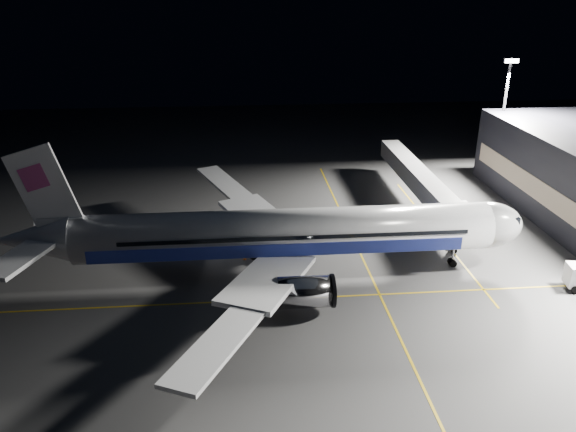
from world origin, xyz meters
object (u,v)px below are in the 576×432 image
Objects in this scene: airliner at (276,234)px; baggage_tug at (213,221)px; floodlight_mast_north at (504,109)px; safety_cone_c at (220,240)px; safety_cone_b at (245,257)px; jet_bridge at (422,182)px; safety_cone_a at (235,242)px.

baggage_tug is at bearing 118.44° from airliner.
floodlight_mast_north reaches higher than safety_cone_c.
baggage_tug is (-49.08, -17.21, -11.50)m from floodlight_mast_north.
safety_cone_b is at bearing -148.02° from floodlight_mast_north.
floodlight_mast_north is 53.27m from baggage_tug.
jet_bridge reaches higher than safety_cone_c.
baggage_tug is at bearing 115.82° from safety_cone_a.
safety_cone_b is (4.26, -10.78, -0.54)m from baggage_tug.
safety_cone_a is 1.19× the size of safety_cone_c.
floodlight_mast_north is 54.19m from safety_cone_b.
safety_cone_a is (-46.04, -23.49, -12.05)m from floodlight_mast_north.
floodlight_mast_north is 53.07m from safety_cone_a.
safety_cone_b is (-44.82, -27.99, -12.04)m from floodlight_mast_north.
floodlight_mast_north reaches higher than airliner.
baggage_tug is at bearing -173.98° from jet_bridge.
safety_cone_a is at bearing 105.19° from safety_cone_b.
safety_cone_b is at bearing -74.81° from safety_cone_a.
floodlight_mast_north reaches higher than jet_bridge.
safety_cone_c is at bearing 154.49° from safety_cone_a.
jet_bridge is 30.58m from safety_cone_b.
safety_cone_b is 1.23× the size of safety_cone_c.
safety_cone_b is at bearing 133.11° from airliner.
baggage_tug is at bearing 101.42° from safety_cone_c.
safety_cone_a is 2.17m from safety_cone_c.
jet_bridge is at bearing 27.66° from safety_cone_b.
safety_cone_a is at bearing -152.97° from floodlight_mast_north.
jet_bridge is at bearing 18.82° from safety_cone_a.
floodlight_mast_north is at bearing 25.17° from safety_cone_c.
safety_cone_a is at bearing -85.21° from baggage_tug.
airliner is 1.79× the size of jet_bridge.
jet_bridge reaches higher than safety_cone_b.
baggage_tug is 4.76× the size of safety_cone_b.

